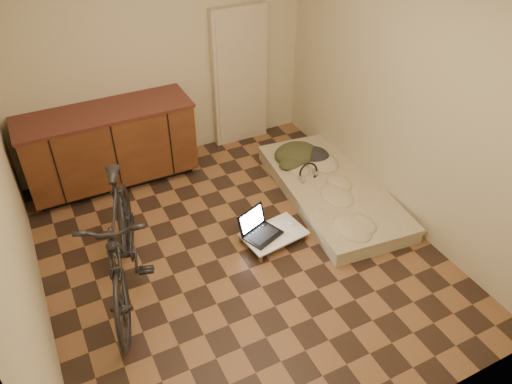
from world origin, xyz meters
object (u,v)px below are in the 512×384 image
bicycle (120,238)px  futon (332,190)px  laptop (259,230)px  lap_desk (274,234)px

bicycle → futon: 2.42m
bicycle → futon: size_ratio=0.87×
futon → laptop: laptop is taller
futon → laptop: (-1.05, -0.29, 0.06)m
bicycle → laptop: (1.30, 0.02, -0.44)m
futon → lap_desk: bearing=-152.9°
bicycle → lap_desk: size_ratio=2.81×
futon → lap_desk: 0.98m
futon → laptop: size_ratio=4.87×
lap_desk → laptop: (-0.13, 0.06, 0.06)m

